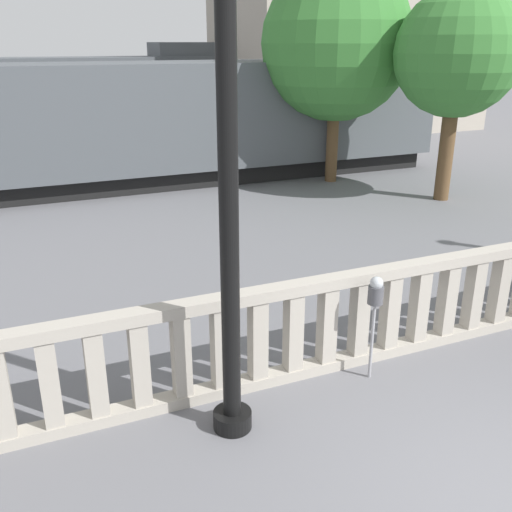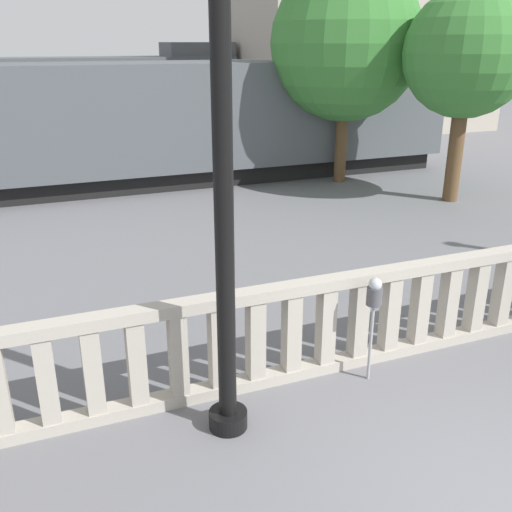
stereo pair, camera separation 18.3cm
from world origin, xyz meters
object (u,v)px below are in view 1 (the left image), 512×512
Objects in this scene: lamppost at (227,137)px; tree_left at (337,44)px; train_near at (54,127)px; tree_right at (458,54)px; parking_meter at (375,297)px.

tree_left is (7.09, 10.06, 0.77)m from lamppost.
lamppost reaches higher than train_near.
tree_right is (8.77, 6.98, 0.53)m from lamppost.
tree_left reaches higher than train_near.
tree_right is at bearing -27.79° from train_near.
lamppost is at bearing -86.68° from train_near.
tree_left is at bearing 118.56° from tree_right.
parking_meter is 0.26× the size of tree_right.
parking_meter is 12.03m from train_near.
train_near is at bearing 166.27° from tree_left.
parking_meter is 0.23× the size of tree_left.
tree_right reaches higher than train_near.
lamppost is at bearing -172.54° from parking_meter.
tree_left is (5.11, 9.80, 2.86)m from parking_meter.
tree_left reaches higher than tree_right.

